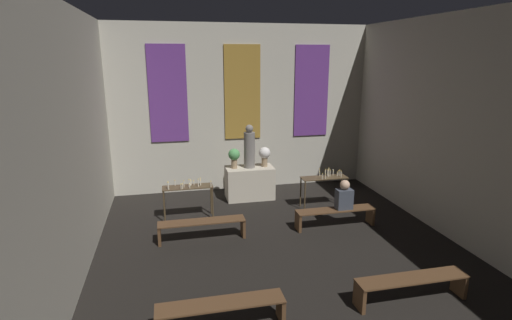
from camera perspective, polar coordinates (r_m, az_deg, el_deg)
wall_back at (r=11.43m, az=-2.00°, el=7.45°), size 7.52×0.16×4.65m
wall_left at (r=6.18m, az=-27.29°, el=-0.59°), size 0.12×10.83×4.65m
wall_right at (r=8.32m, az=31.86°, el=2.38°), size 0.12×10.83×4.65m
altar at (r=10.87m, az=-0.93°, el=-3.26°), size 1.28×0.70×0.87m
statue at (r=10.62m, az=-0.95°, el=1.72°), size 0.29×0.29×1.16m
flower_vase_left at (r=10.59m, az=-3.15°, el=0.57°), size 0.31×0.31×0.53m
flower_vase_right at (r=10.75m, az=1.23°, el=0.80°), size 0.31×0.31×0.53m
candle_rack_left at (r=9.58m, az=-9.71°, el=-4.42°), size 1.18×0.39×1.00m
candle_rack_right at (r=10.32m, az=9.74°, el=-3.04°), size 1.18×0.39×1.00m
pew_second_left at (r=6.02m, az=-5.04°, el=-20.55°), size 1.82×0.36×0.42m
pew_second_right at (r=6.99m, az=21.33°, el=-16.17°), size 1.82×0.36×0.42m
pew_back_left at (r=8.59m, az=-7.73°, el=-9.32°), size 1.82×0.36×0.42m
pew_back_right at (r=9.29m, az=11.26°, el=-7.57°), size 1.82×0.36×0.42m
person_seated at (r=9.22m, az=12.49°, el=-5.05°), size 0.36×0.24×0.67m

